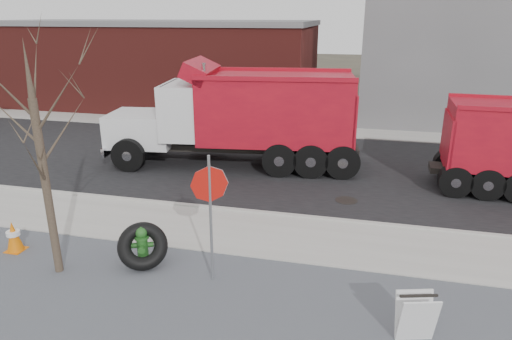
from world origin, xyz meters
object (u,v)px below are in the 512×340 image
(fire_hydrant, at_px, (142,247))
(sandwich_board, at_px, (416,317))
(truck_tire, at_px, (143,246))
(dump_truck_red_b, at_px, (242,114))
(stop_sign, at_px, (210,198))

(fire_hydrant, distance_m, sandwich_board, 6.17)
(truck_tire, distance_m, dump_truck_red_b, 7.99)
(sandwich_board, height_order, dump_truck_red_b, dump_truck_red_b)
(truck_tire, xyz_separation_m, stop_sign, (1.77, -0.22, 1.46))
(fire_hydrant, relative_size, stop_sign, 0.32)
(stop_sign, relative_size, dump_truck_red_b, 0.30)
(fire_hydrant, height_order, sandwich_board, sandwich_board)
(fire_hydrant, bearing_deg, dump_truck_red_b, 65.38)
(truck_tire, height_order, stop_sign, stop_sign)
(dump_truck_red_b, bearing_deg, fire_hydrant, 80.12)
(fire_hydrant, relative_size, truck_tire, 0.62)
(sandwich_board, bearing_deg, dump_truck_red_b, 105.96)
(fire_hydrant, height_order, dump_truck_red_b, dump_truck_red_b)
(sandwich_board, bearing_deg, truck_tire, 152.03)
(dump_truck_red_b, bearing_deg, truck_tire, 80.65)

